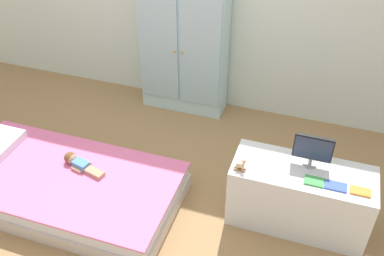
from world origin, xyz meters
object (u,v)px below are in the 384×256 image
book_orange (361,191)px  doll (77,162)px  tv_monitor (313,149)px  book_green (314,181)px  bed (65,186)px  wardrobe (184,45)px  tv_stand (299,196)px  book_blue (336,186)px  rocking_horse_toy (241,165)px

book_orange → doll: bearing=-177.0°
tv_monitor → book_green: size_ratio=2.08×
bed → wardrobe: size_ratio=1.29×
wardrobe → book_green: wardrobe is taller
doll → book_green: 1.84m
bed → tv_monitor: (1.83, 0.42, 0.55)m
doll → book_orange: bearing=3.0°
tv_stand → book_blue: (0.22, -0.09, 0.27)m
doll → wardrobe: bearing=73.9°
tv_stand → book_green: 0.29m
doll → tv_monitor: size_ratio=1.42×
bed → doll: size_ratio=4.72×
book_orange → book_green: bearing=180.0°
wardrobe → bed: bearing=-106.6°
book_orange → book_blue: bearing=180.0°
book_blue → book_orange: (0.16, 0.00, 0.00)m
bed → rocking_horse_toy: (1.38, 0.21, 0.45)m
tv_monitor → bed: bearing=-167.0°
doll → tv_stand: size_ratio=0.38×
bed → book_orange: (2.18, 0.25, 0.41)m
wardrobe → book_blue: size_ratio=9.55×
wardrobe → book_blue: 2.04m
bed → tv_stand: tv_stand is taller
bed → tv_monitor: 1.96m
tv_monitor → book_orange: (0.35, -0.17, -0.14)m
bed → tv_stand: 1.84m
doll → tv_monitor: 1.84m
tv_stand → tv_monitor: (0.03, 0.07, 0.41)m
book_blue → book_orange: 0.16m
tv_stand → book_orange: (0.38, -0.09, 0.27)m
tv_monitor → book_orange: bearing=-25.3°
doll → book_green: bearing=3.6°
tv_stand → book_orange: size_ratio=7.56×
tv_monitor → rocking_horse_toy: tv_monitor is taller
tv_monitor → book_green: 0.22m
tv_monitor → doll: bearing=-171.0°
book_green → book_orange: size_ratio=0.98×
doll → bed: bearing=-111.8°
book_green → book_blue: (0.14, 0.00, -0.00)m
tv_stand → book_orange: 0.47m
wardrobe → rocking_horse_toy: bearing=-56.3°
book_orange → tv_stand: bearing=166.0°
doll → book_blue: size_ratio=2.62×
book_blue → book_orange: size_ratio=1.11×
doll → tv_monitor: tv_monitor is taller
doll → wardrobe: (0.41, 1.43, 0.43)m
wardrobe → tv_monitor: wardrobe is taller
tv_monitor → book_blue: bearing=-40.9°
tv_stand → wardrobe: bearing=137.5°
book_blue → book_green: bearing=180.0°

